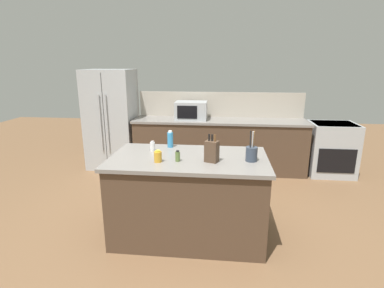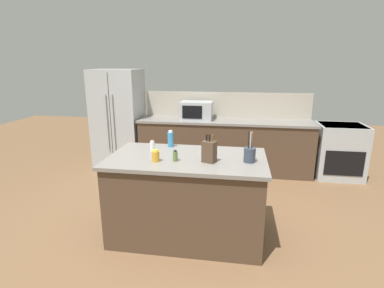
{
  "view_description": "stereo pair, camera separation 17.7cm",
  "coord_description": "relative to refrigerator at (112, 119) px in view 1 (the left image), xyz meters",
  "views": [
    {
      "loc": [
        0.36,
        -3.07,
        1.93
      ],
      "look_at": [
        0.0,
        0.35,
        0.99
      ],
      "focal_mm": 28.0,
      "sensor_mm": 36.0,
      "label": 1
    },
    {
      "loc": [
        0.54,
        -3.04,
        1.93
      ],
      "look_at": [
        0.0,
        0.35,
        0.99
      ],
      "focal_mm": 28.0,
      "sensor_mm": 36.0,
      "label": 2
    }
  ],
  "objects": [
    {
      "name": "knife_block",
      "position": [
        1.96,
        -2.38,
        0.15
      ],
      "size": [
        0.16,
        0.14,
        0.29
      ],
      "rotation": [
        0.0,
        0.0,
        -0.38
      ],
      "color": "#4C3828",
      "rests_on": "kitchen_island"
    },
    {
      "name": "refrigerator",
      "position": [
        0.0,
        0.0,
        0.0
      ],
      "size": [
        0.86,
        0.75,
        1.81
      ],
      "color": "#ADB2B7",
      "rests_on": "ground_plane"
    },
    {
      "name": "dish_soap_bottle",
      "position": [
        1.44,
        -1.88,
        0.13
      ],
      "size": [
        0.07,
        0.07,
        0.2
      ],
      "color": "#3384BC",
      "rests_on": "kitchen_island"
    },
    {
      "name": "wall_backsplash",
      "position": [
        2.01,
        0.27,
        0.27
      ],
      "size": [
        3.04,
        0.03,
        0.46
      ],
      "primitive_type": "cube",
      "color": "#B2A899",
      "rests_on": "back_counter_run"
    },
    {
      "name": "back_counter_run",
      "position": [
        2.01,
        -0.05,
        -0.43
      ],
      "size": [
        3.08,
        0.66,
        0.94
      ],
      "color": "#4C3828",
      "rests_on": "ground_plane"
    },
    {
      "name": "ground_plane",
      "position": [
        1.71,
        -2.25,
        -0.9
      ],
      "size": [
        14.0,
        14.0,
        0.0
      ],
      "primitive_type": "plane",
      "color": "brown"
    },
    {
      "name": "utensil_crock",
      "position": [
        2.37,
        -2.32,
        0.12
      ],
      "size": [
        0.12,
        0.12,
        0.32
      ],
      "color": "#333D4C",
      "rests_on": "kitchen_island"
    },
    {
      "name": "honey_jar",
      "position": [
        1.41,
        -2.45,
        0.09
      ],
      "size": [
        0.08,
        0.08,
        0.12
      ],
      "color": "gold",
      "rests_on": "kitchen_island"
    },
    {
      "name": "salt_shaker",
      "position": [
        1.27,
        -2.07,
        0.09
      ],
      "size": [
        0.05,
        0.05,
        0.12
      ],
      "color": "silver",
      "rests_on": "kitchen_island"
    },
    {
      "name": "spice_jar_oregano",
      "position": [
        1.61,
        -2.41,
        0.09
      ],
      "size": [
        0.05,
        0.05,
        0.12
      ],
      "color": "#567038",
      "rests_on": "kitchen_island"
    },
    {
      "name": "range_oven",
      "position": [
        3.97,
        -0.05,
        -0.44
      ],
      "size": [
        0.76,
        0.65,
        0.92
      ],
      "color": "#ADB2B7",
      "rests_on": "ground_plane"
    },
    {
      "name": "kitchen_island",
      "position": [
        1.71,
        -2.25,
        -0.43
      ],
      "size": [
        1.7,
        0.97,
        0.94
      ],
      "color": "#4C3828",
      "rests_on": "ground_plane"
    },
    {
      "name": "microwave",
      "position": [
        1.5,
        -0.05,
        0.19
      ],
      "size": [
        0.56,
        0.39,
        0.32
      ],
      "color": "#ADB2B7",
      "rests_on": "back_counter_run"
    }
  ]
}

